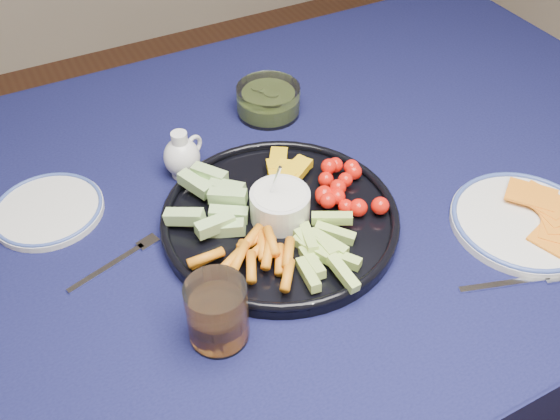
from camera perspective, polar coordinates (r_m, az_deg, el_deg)
name	(u,v)px	position (r m, az deg, el deg)	size (l,w,h in m)	color
dining_table	(287,217)	(1.19, 0.60, -0.66)	(1.67, 1.07, 0.75)	#4D2919
crudite_platter	(278,215)	(1.03, -0.16, -0.46)	(0.40, 0.40, 0.13)	black
creamer_pitcher	(182,156)	(1.14, -8.93, 4.86)	(0.08, 0.07, 0.09)	silver
pickle_bowl	(268,101)	(1.29, -1.07, 9.90)	(0.13, 0.13, 0.06)	silver
cheese_plate	(524,220)	(1.12, 21.42, -0.85)	(0.24, 0.24, 0.03)	silver
juice_tumbler	(218,315)	(0.88, -5.73, -9.54)	(0.09, 0.09, 0.10)	silver
fork_left	(122,259)	(1.03, -14.28, -4.33)	(0.16, 0.06, 0.00)	silver
fork_right	(522,281)	(1.03, 21.27, -6.11)	(0.17, 0.07, 0.00)	silver
side_plate_extra	(48,210)	(1.14, -20.45, 0.02)	(0.19, 0.19, 0.02)	silver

